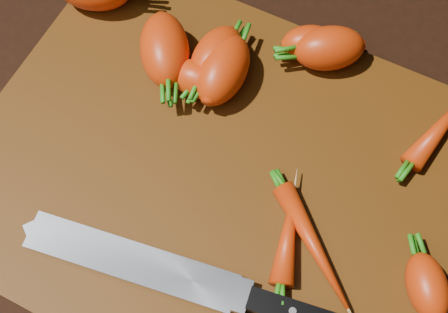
% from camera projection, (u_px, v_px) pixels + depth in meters
% --- Properties ---
extents(ground, '(2.00, 2.00, 0.01)m').
position_uv_depth(ground, '(220.00, 179.00, 0.64)').
color(ground, black).
extents(cutting_board, '(0.50, 0.40, 0.01)m').
position_uv_depth(cutting_board, '(220.00, 174.00, 0.63)').
color(cutting_board, '#522A07').
rests_on(cutting_board, ground).
extents(carrot_1, '(0.06, 0.04, 0.04)m').
position_uv_depth(carrot_1, '(198.00, 79.00, 0.65)').
color(carrot_1, red).
rests_on(carrot_1, cutting_board).
extents(carrot_2, '(0.09, 0.10, 0.05)m').
position_uv_depth(carrot_2, '(165.00, 50.00, 0.65)').
color(carrot_2, red).
rests_on(carrot_2, cutting_board).
extents(carrot_3, '(0.06, 0.09, 0.05)m').
position_uv_depth(carrot_3, '(223.00, 70.00, 0.64)').
color(carrot_3, red).
rests_on(carrot_3, cutting_board).
extents(carrot_4, '(0.09, 0.08, 0.05)m').
position_uv_depth(carrot_4, '(329.00, 48.00, 0.66)').
color(carrot_4, red).
rests_on(carrot_4, cutting_board).
extents(carrot_5, '(0.07, 0.06, 0.04)m').
position_uv_depth(carrot_5, '(309.00, 43.00, 0.67)').
color(carrot_5, red).
rests_on(carrot_5, cutting_board).
extents(carrot_6, '(0.07, 0.07, 0.04)m').
position_uv_depth(carrot_6, '(427.00, 287.00, 0.56)').
color(carrot_6, red).
rests_on(carrot_6, cutting_board).
extents(carrot_7, '(0.05, 0.11, 0.02)m').
position_uv_depth(carrot_7, '(442.00, 126.00, 0.63)').
color(carrot_7, red).
rests_on(carrot_7, cutting_board).
extents(carrot_8, '(0.11, 0.10, 0.02)m').
position_uv_depth(carrot_8, '(314.00, 246.00, 0.58)').
color(carrot_8, red).
rests_on(carrot_8, cutting_board).
extents(carrot_9, '(0.05, 0.10, 0.02)m').
position_uv_depth(carrot_9, '(288.00, 237.00, 0.58)').
color(carrot_9, red).
rests_on(carrot_9, cutting_board).
extents(carrot_10, '(0.05, 0.08, 0.05)m').
position_uv_depth(carrot_10, '(217.00, 56.00, 0.65)').
color(carrot_10, red).
rests_on(carrot_10, cutting_board).
extents(knife, '(0.33, 0.08, 0.02)m').
position_uv_depth(knife, '(151.00, 267.00, 0.57)').
color(knife, gray).
rests_on(knife, cutting_board).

